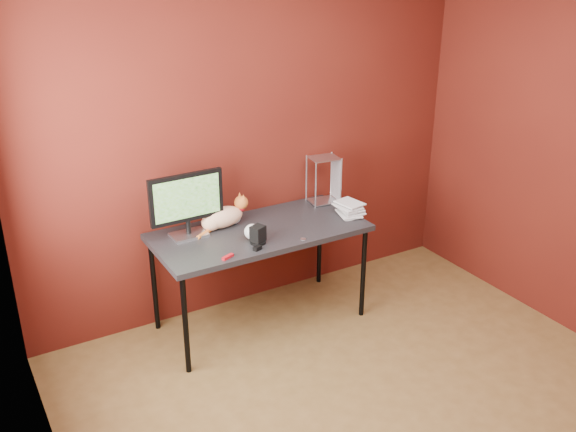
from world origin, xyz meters
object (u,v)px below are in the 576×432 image
cat (223,217)px  skull_mug (252,232)px  desk (260,236)px  monitor (187,202)px  book_stack (342,150)px  speaker (258,235)px

cat → skull_mug: cat is taller
desk → cat: bearing=138.5°
monitor → book_stack: (1.10, -0.22, 0.25)m
speaker → book_stack: 0.87m
desk → speaker: 0.24m
monitor → speaker: monitor is taller
desk → skull_mug: (-0.12, -0.12, 0.11)m
book_stack → monitor: bearing=168.5°
desk → cat: (-0.20, 0.17, 0.13)m
monitor → skull_mug: bearing=-38.3°
desk → monitor: size_ratio=2.87×
skull_mug → book_stack: book_stack is taller
cat → speaker: 0.37m
skull_mug → book_stack: 0.87m
cat → book_stack: (0.83, -0.25, 0.43)m
cat → skull_mug: 0.30m
cat → desk: bearing=-48.0°
monitor → skull_mug: monitor is taller
monitor → skull_mug: 0.49m
monitor → desk: bearing=-18.8°
desk → monitor: (-0.47, 0.15, 0.30)m
skull_mug → desk: bearing=57.8°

